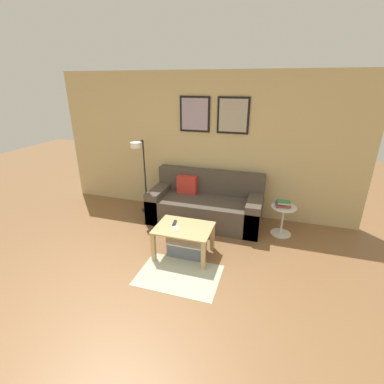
{
  "coord_description": "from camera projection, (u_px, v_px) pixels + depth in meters",
  "views": [
    {
      "loc": [
        1.33,
        -1.94,
        2.36
      ],
      "look_at": [
        0.19,
        1.68,
        0.85
      ],
      "focal_mm": 26.0,
      "sensor_mm": 36.0,
      "label": 1
    }
  ],
  "objects": [
    {
      "name": "couch",
      "position": [
        206.0,
        205.0,
        4.98
      ],
      "size": [
        1.96,
        0.87,
        0.87
      ],
      "color": "#4C4238",
      "rests_on": "ground_plane"
    },
    {
      "name": "ground_plane",
      "position": [
        128.0,
        319.0,
        2.96
      ],
      "size": [
        16.0,
        16.0,
        0.0
      ],
      "primitive_type": "plane",
      "color": "brown"
    },
    {
      "name": "side_table",
      "position": [
        283.0,
        218.0,
        4.52
      ],
      "size": [
        0.4,
        0.4,
        0.5
      ],
      "color": "silver",
      "rests_on": "ground_plane"
    },
    {
      "name": "book_stack",
      "position": [
        283.0,
        204.0,
        4.44
      ],
      "size": [
        0.25,
        0.2,
        0.1
      ],
      "color": "#D8C666",
      "rests_on": "side_table"
    },
    {
      "name": "floor_lamp",
      "position": [
        140.0,
        164.0,
        4.98
      ],
      "size": [
        0.22,
        0.47,
        1.4
      ],
      "color": "black",
      "rests_on": "ground_plane"
    },
    {
      "name": "coffee_table",
      "position": [
        184.0,
        233.0,
        3.96
      ],
      "size": [
        0.8,
        0.59,
        0.44
      ],
      "color": "tan",
      "rests_on": "ground_plane"
    },
    {
      "name": "storage_bin",
      "position": [
        187.0,
        246.0,
        4.07
      ],
      "size": [
        0.54,
        0.36,
        0.22
      ],
      "color": "slate",
      "rests_on": "ground_plane"
    },
    {
      "name": "cell_phone",
      "position": [
        176.0,
        228.0,
        3.89
      ],
      "size": [
        0.11,
        0.15,
        0.01
      ],
      "primitive_type": "cube",
      "rotation": [
        0.0,
        0.0,
        0.39
      ],
      "color": "silver",
      "rests_on": "coffee_table"
    },
    {
      "name": "area_rug",
      "position": [
        179.0,
        275.0,
        3.64
      ],
      "size": [
        1.06,
        0.74,
        0.01
      ],
      "primitive_type": "cube",
      "color": "#B2B79E",
      "rests_on": "ground_plane"
    },
    {
      "name": "remote_control",
      "position": [
        175.0,
        223.0,
        4.03
      ],
      "size": [
        0.06,
        0.15,
        0.02
      ],
      "primitive_type": "cube",
      "rotation": [
        0.0,
        0.0,
        0.17
      ],
      "color": "#232328",
      "rests_on": "coffee_table"
    },
    {
      "name": "wall_back",
      "position": [
        203.0,
        145.0,
        5.07
      ],
      "size": [
        5.6,
        0.09,
        2.55
      ],
      "color": "tan",
      "rests_on": "ground_plane"
    }
  ]
}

